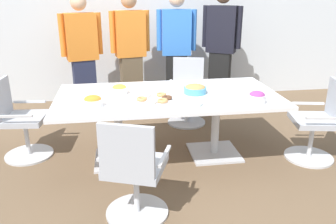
# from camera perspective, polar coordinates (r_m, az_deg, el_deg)

# --- Properties ---
(ground_plane) EXTENTS (10.00, 10.00, 0.01)m
(ground_plane) POSITION_cam_1_polar(r_m,az_deg,el_deg) (4.06, -0.00, -7.39)
(ground_plane) COLOR brown
(back_wall) EXTENTS (8.00, 0.10, 2.80)m
(back_wall) POSITION_cam_1_polar(r_m,az_deg,el_deg) (6.01, -3.55, 15.51)
(back_wall) COLOR silver
(back_wall) RESTS_ON ground
(conference_table) EXTENTS (2.40, 1.20, 0.75)m
(conference_table) POSITION_cam_1_polar(r_m,az_deg,el_deg) (3.81, -0.00, 1.06)
(conference_table) COLOR white
(conference_table) RESTS_ON ground
(office_chair_0) EXTENTS (0.59, 0.59, 0.91)m
(office_chair_0) POSITION_cam_1_polar(r_m,az_deg,el_deg) (4.25, -23.15, -1.71)
(office_chair_0) COLOR silver
(office_chair_0) RESTS_ON ground
(office_chair_1) EXTENTS (0.70, 0.70, 0.91)m
(office_chair_1) POSITION_cam_1_polar(r_m,az_deg,el_deg) (2.89, -5.62, -10.29)
(office_chair_1) COLOR silver
(office_chair_1) RESTS_ON ground
(office_chair_2) EXTENTS (0.63, 0.63, 0.91)m
(office_chair_2) POSITION_cam_1_polar(r_m,az_deg,el_deg) (4.20, 23.43, -1.99)
(office_chair_2) COLOR silver
(office_chair_2) RESTS_ON ground
(office_chair_3) EXTENTS (0.67, 0.67, 0.91)m
(office_chair_3) POSITION_cam_1_polar(r_m,az_deg,el_deg) (4.95, 3.17, 2.84)
(office_chair_3) COLOR silver
(office_chair_3) RESTS_ON ground
(person_standing_0) EXTENTS (0.61, 0.33, 1.76)m
(person_standing_0) POSITION_cam_1_polar(r_m,az_deg,el_deg) (5.32, -13.85, 9.22)
(person_standing_0) COLOR #232842
(person_standing_0) RESTS_ON ground
(person_standing_1) EXTENTS (0.61, 0.30, 1.79)m
(person_standing_1) POSITION_cam_1_polar(r_m,az_deg,el_deg) (5.39, -6.16, 9.96)
(person_standing_1) COLOR brown
(person_standing_1) RESTS_ON ground
(person_standing_2) EXTENTS (0.62, 0.27, 1.80)m
(person_standing_2) POSITION_cam_1_polar(r_m,az_deg,el_deg) (5.47, 1.39, 10.29)
(person_standing_2) COLOR black
(person_standing_2) RESTS_ON ground
(person_standing_3) EXTENTS (0.57, 0.41, 1.86)m
(person_standing_3) POSITION_cam_1_polar(r_m,az_deg,el_deg) (5.57, 8.69, 10.63)
(person_standing_3) COLOR black
(person_standing_3) RESTS_ON ground
(snack_bowl_cookies) EXTENTS (0.25, 0.25, 0.10)m
(snack_bowl_cookies) POSITION_cam_1_polar(r_m,az_deg,el_deg) (3.82, 4.48, 3.79)
(snack_bowl_cookies) COLOR #4C9EC6
(snack_bowl_cookies) RESTS_ON conference_table
(snack_bowl_candy_mix) EXTENTS (0.18, 0.18, 0.12)m
(snack_bowl_candy_mix) POSITION_cam_1_polar(r_m,az_deg,el_deg) (3.60, 14.40, 2.38)
(snack_bowl_candy_mix) COLOR white
(snack_bowl_candy_mix) RESTS_ON conference_table
(snack_bowl_chips_orange) EXTENTS (0.19, 0.19, 0.11)m
(snack_bowl_chips_orange) POSITION_cam_1_polar(r_m,az_deg,el_deg) (3.45, -12.25, 1.72)
(snack_bowl_chips_orange) COLOR white
(snack_bowl_chips_orange) RESTS_ON conference_table
(snack_bowl_chips_yellow) EXTENTS (0.17, 0.17, 0.11)m
(snack_bowl_chips_yellow) POSITION_cam_1_polar(r_m,az_deg,el_deg) (3.82, -7.99, 3.71)
(snack_bowl_chips_yellow) COLOR white
(snack_bowl_chips_yellow) RESTS_ON conference_table
(donut_platter) EXTENTS (0.37, 0.36, 0.04)m
(donut_platter) POSITION_cam_1_polar(r_m,az_deg,el_deg) (3.58, -2.20, 2.20)
(donut_platter) COLOR white
(donut_platter) RESTS_ON conference_table
(plate_stack) EXTENTS (0.20, 0.20, 0.03)m
(plate_stack) POSITION_cam_1_polar(r_m,az_deg,el_deg) (3.44, 3.97, 1.36)
(plate_stack) COLOR white
(plate_stack) RESTS_ON conference_table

